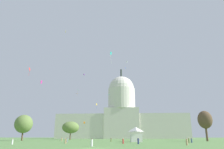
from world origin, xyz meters
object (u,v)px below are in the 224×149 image
Objects in this scene: person_tan_deep_crowd at (187,142)px; kite_red_mid at (30,70)px; tree_east_near at (205,120)px; tree_west_far at (71,127)px; kite_yellow_high at (66,31)px; person_teal_back_center at (68,140)px; kite_orange_low at (84,123)px; kite_blue_high at (125,68)px; person_red_mid_right at (123,141)px; kite_magenta_mid at (41,82)px; tree_west_near at (24,124)px; person_tan_front_right at (62,139)px; event_tent at (136,134)px; person_olive_back_right at (189,140)px; person_olive_mid_center at (111,140)px; kite_violet_high at (84,74)px; person_denim_near_tent at (192,141)px; kite_cyan_high at (109,96)px; kite_pink_mid at (77,94)px; kite_green_high at (77,91)px; person_white_back_left at (12,142)px; person_white_front_center at (92,143)px; person_grey_mid_left at (67,140)px; person_navy_aisle_center at (138,141)px; capitol_building at (122,117)px; kite_turquoise_mid at (111,54)px; kite_gold_mid at (97,105)px; kite_white_high at (127,62)px.

kite_red_mid reaches higher than person_tan_deep_crowd.
tree_west_far is at bearing 153.78° from tree_east_near.
person_teal_back_center is at bearing 74.98° from kite_yellow_high.
tree_west_far is 22.91m from kite_orange_low.
kite_blue_high is at bearing 146.50° from person_tan_deep_crowd.
kite_orange_low reaches higher than person_red_mid_right.
kite_magenta_mid is (-14.43, 3.00, 25.04)m from person_teal_back_center.
person_tan_front_right is (23.14, -10.50, -7.24)m from tree_west_near.
tree_east_near is 84.13m from kite_red_mid.
person_olive_back_right is at bearing -43.01° from event_tent.
kite_red_mid reaches higher than kite_magenta_mid.
event_tent is at bearing -20.65° from tree_west_near.
person_teal_back_center reaches higher than person_olive_mid_center.
kite_violet_high is (5.81, 96.33, 25.94)m from kite_red_mid.
kite_cyan_high reaches higher than person_denim_near_tent.
kite_pink_mid is 0.44× the size of kite_green_high.
tree_west_far is 9.17× the size of person_white_back_left.
kite_blue_high is at bearing 179.61° from person_white_front_center.
tree_east_near is at bearing -8.86° from person_denim_near_tent.
person_navy_aisle_center is (24.28, -15.79, 0.03)m from person_grey_mid_left.
person_tan_front_right is at bearing -101.22° from capitol_building.
event_tent is 43.85m from person_white_back_left.
kite_turquoise_mid reaches higher than kite_gold_mid.
person_tan_front_right is at bearing 91.92° from kite_cyan_high.
event_tent is at bearing -32.33° from kite_magenta_mid.
kite_green_high reaches higher than event_tent.
tree_west_far reaches higher than person_red_mid_right.
person_white_front_center is 1.04× the size of person_tan_deep_crowd.
person_denim_near_tent is 91.80m from kite_pink_mid.
kite_white_high is at bearing -99.51° from person_tan_front_right.
person_olive_back_right is 36.30m from person_white_front_center.
kite_red_mid reaches higher than person_denim_near_tent.
kite_orange_low is 34.19m from kite_gold_mid.
kite_red_mid is at bearing -112.53° from person_olive_back_right.
kite_orange_low is at bearing -137.11° from person_white_back_left.
kite_magenta_mid is at bearing 85.95° from kite_cyan_high.
kite_pink_mid is (-28.83, -70.81, 9.39)m from capitol_building.
kite_cyan_high is 101.14m from kite_turquoise_mid.
person_white_back_left is 0.62× the size of kite_violet_high.
person_olive_back_right is 39.90m from kite_turquoise_mid.
person_denim_near_tent is 0.65× the size of kite_violet_high.
kite_orange_low is at bearing 168.79° from person_navy_aisle_center.
tree_east_near is 50.88m from person_navy_aisle_center.
person_white_front_center is 0.35× the size of kite_turquoise_mid.
kite_gold_mid is at bearing 173.99° from person_teal_back_center.
kite_blue_high reaches higher than person_olive_back_right.
person_tan_front_right is at bearing -80.19° from tree_west_far.
kite_green_high is at bearing 88.14° from person_grey_mid_left.
person_red_mid_right reaches higher than person_tan_deep_crowd.
kite_blue_high reaches higher than kite_white_high.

